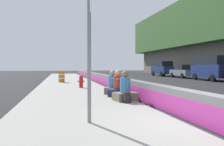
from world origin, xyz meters
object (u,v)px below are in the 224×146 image
Objects in this scene: backpack at (127,97)px; parked_car_midline at (183,71)px; route_sign_post at (89,36)px; parked_car_fourth at (212,68)px; construction_barrel at (62,77)px; seated_person_rear at (112,86)px; seated_person_foreground at (125,91)px; parked_car_far at (163,68)px; fire_hydrant at (81,81)px; seated_person_middle at (118,88)px.

parked_car_midline is (19.34, -13.25, 0.53)m from backpack.
route_sign_post is 0.70× the size of parked_car_fourth.
construction_barrel is at bearing 10.65° from backpack.
route_sign_post is at bearing 148.09° from backpack.
seated_person_rear is (5.75, -1.84, -1.71)m from route_sign_post.
backpack is 0.42× the size of construction_barrel.
construction_barrel is (14.96, 0.55, -1.59)m from route_sign_post.
route_sign_post reaches higher than parked_car_midline.
construction_barrel is at bearing 11.53° from seated_person_foreground.
backpack is at bearing 170.82° from seated_person_foreground.
parked_car_fourth reaches higher than backpack.
construction_barrel is at bearing 14.58° from seated_person_rear.
construction_barrel is at bearing 130.13° from parked_car_far.
parked_car_midline reaches higher than fire_hydrant.
route_sign_post is 4.15m from seated_person_foreground.
parked_car_fourth reaches higher than seated_person_rear.
backpack is at bearing 145.59° from parked_car_midline.
route_sign_post reaches higher than fire_hydrant.
fire_hydrant is 6.21m from seated_person_foreground.
seated_person_rear is (-3.67, -1.22, -0.09)m from fire_hydrant.
route_sign_post reaches higher than parked_car_far.
parked_car_midline is at bearing -34.10° from route_sign_post.
parked_car_midline is (18.81, -13.16, 0.36)m from seated_person_foreground.
seated_person_rear is at bearing -165.42° from construction_barrel.
parked_car_far is at bearing 0.02° from parked_car_fourth.
parked_car_far reaches higher than seated_person_rear.
parked_car_far is (27.86, -14.76, -1.03)m from route_sign_post.
parked_car_fourth is at bearing -42.72° from route_sign_post.
parked_car_fourth is (12.67, -12.94, 0.85)m from seated_person_foreground.
parked_car_far is at bearing -27.79° from seated_person_foreground.
parked_car_far is (11.87, 0.00, -0.17)m from parked_car_fourth.
parked_car_far is (18.45, -14.13, 0.60)m from fire_hydrant.
parked_car_fourth reaches higher than fire_hydrant.
route_sign_post is at bearing 145.90° from parked_car_midline.
parked_car_midline reaches higher than seated_person_foreground.
construction_barrel is 0.20× the size of parked_car_far.
seated_person_foreground is at bearing 145.02° from parked_car_midline.
parked_car_midline is (7.17, -15.54, 0.24)m from construction_barrel.
backpack is 12.38m from construction_barrel.
seated_person_foreground is 0.23× the size of parked_car_fourth.
seated_person_foreground is 0.26× the size of parked_car_midline.
parked_car_fourth is (6.57, -14.14, 0.77)m from fire_hydrant.
seated_person_rear reaches higher than backpack.
seated_person_foreground is 1.40m from seated_person_middle.
parked_car_far reaches higher than seated_person_foreground.
fire_hydrant is at bearing 9.49° from backpack.
seated_person_foreground reaches higher than construction_barrel.
seated_person_foreground is 0.56m from backpack.
parked_car_midline is at bearing -38.74° from seated_person_rear.
seated_person_foreground is at bearing -168.47° from construction_barrel.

